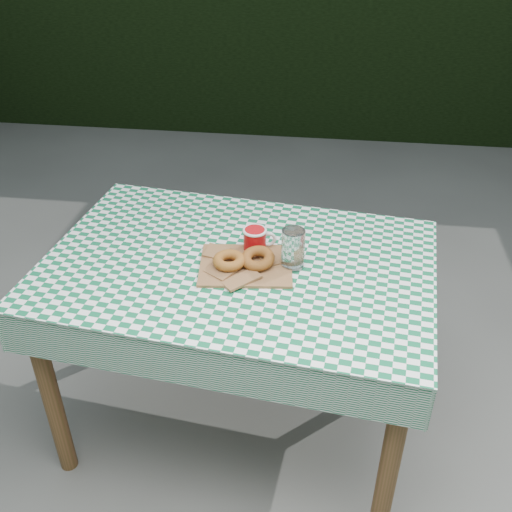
{
  "coord_description": "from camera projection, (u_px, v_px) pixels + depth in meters",
  "views": [
    {
      "loc": [
        0.4,
        -1.6,
        1.83
      ],
      "look_at": [
        0.2,
        -0.05,
        0.79
      ],
      "focal_mm": 41.51,
      "sensor_mm": 36.0,
      "label": 1
    }
  ],
  "objects": [
    {
      "name": "paper_bag",
      "position": [
        246.0,
        265.0,
        1.88
      ],
      "size": [
        0.31,
        0.26,
        0.02
      ],
      "primitive_type": "cube",
      "rotation": [
        0.0,
        0.0,
        0.11
      ],
      "color": "brown",
      "rests_on": "tablecloth"
    },
    {
      "name": "coffee_mug",
      "position": [
        255.0,
        240.0,
        1.94
      ],
      "size": [
        0.18,
        0.18,
        0.08
      ],
      "primitive_type": null,
      "rotation": [
        0.0,
        0.0,
        0.27
      ],
      "color": "#9D0A0D",
      "rests_on": "tablecloth"
    },
    {
      "name": "ground",
      "position": [
        209.0,
        407.0,
        2.38
      ],
      "size": [
        60.0,
        60.0,
        0.0
      ],
      "primitive_type": "plane",
      "color": "#4C4C47",
      "rests_on": "ground"
    },
    {
      "name": "tablecloth",
      "position": [
        238.0,
        262.0,
        1.91
      ],
      "size": [
        1.34,
        0.98,
        0.01
      ],
      "primitive_type": "cube",
      "rotation": [
        0.0,
        0.0,
        -0.12
      ],
      "color": "#0E5C37",
      "rests_on": "table"
    },
    {
      "name": "bagel_back",
      "position": [
        258.0,
        258.0,
        1.87
      ],
      "size": [
        0.14,
        0.14,
        0.03
      ],
      "primitive_type": "torus",
      "rotation": [
        0.0,
        0.0,
        -0.34
      ],
      "color": "brown",
      "rests_on": "paper_bag"
    },
    {
      "name": "table",
      "position": [
        239.0,
        349.0,
        2.12
      ],
      "size": [
        1.31,
        0.95,
        0.75
      ],
      "primitive_type": "cube",
      "rotation": [
        0.0,
        0.0,
        -0.12
      ],
      "color": "brown",
      "rests_on": "ground"
    },
    {
      "name": "bagel_front",
      "position": [
        229.0,
        260.0,
        1.86
      ],
      "size": [
        0.13,
        0.13,
        0.03
      ],
      "primitive_type": "torus",
      "rotation": [
        0.0,
        0.0,
        -0.31
      ],
      "color": "#A35821",
      "rests_on": "paper_bag"
    },
    {
      "name": "drinking_glass",
      "position": [
        293.0,
        249.0,
        1.85
      ],
      "size": [
        0.08,
        0.08,
        0.13
      ],
      "primitive_type": "cylinder",
      "rotation": [
        0.0,
        0.0,
        -0.05
      ],
      "color": "silver",
      "rests_on": "tablecloth"
    },
    {
      "name": "hedge_north",
      "position": [
        285.0,
        8.0,
        4.52
      ],
      "size": [
        7.0,
        0.7,
        1.8
      ],
      "primitive_type": "cube",
      "color": "black",
      "rests_on": "ground"
    }
  ]
}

